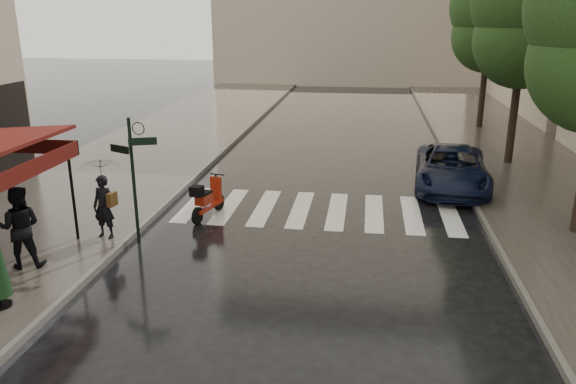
% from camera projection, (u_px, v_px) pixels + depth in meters
% --- Properties ---
extents(ground, '(120.00, 120.00, 0.00)m').
position_uv_depth(ground, '(138.00, 305.00, 10.82)').
color(ground, black).
rests_on(ground, ground).
extents(sidewalk_near, '(6.00, 60.00, 0.12)m').
position_uv_depth(sidewalk_near, '(148.00, 152.00, 22.73)').
color(sidewalk_near, '#38332D').
rests_on(sidewalk_near, ground).
extents(sidewalk_far, '(5.50, 60.00, 0.12)m').
position_uv_depth(sidewalk_far, '(529.00, 164.00, 20.77)').
color(sidewalk_far, '#38332D').
rests_on(sidewalk_far, ground).
extents(curb_near, '(0.12, 60.00, 0.16)m').
position_uv_depth(curb_near, '(221.00, 154.00, 22.32)').
color(curb_near, '#595651').
rests_on(curb_near, ground).
extents(curb_far, '(0.12, 60.00, 0.16)m').
position_uv_depth(curb_far, '(451.00, 161.00, 21.13)').
color(curb_far, '#595651').
rests_on(curb_far, ground).
extents(crosswalk, '(7.85, 3.20, 0.01)m').
position_uv_depth(crosswalk, '(319.00, 210.00, 16.09)').
color(crosswalk, silver).
rests_on(crosswalk, ground).
extents(signpost, '(1.17, 0.29, 3.10)m').
position_uv_depth(signpost, '(133.00, 171.00, 13.26)').
color(signpost, black).
rests_on(signpost, ground).
extents(tree_mid, '(3.80, 3.80, 8.34)m').
position_uv_depth(tree_mid, '(527.00, 7.00, 19.20)').
color(tree_mid, black).
rests_on(tree_mid, sidewalk_far).
extents(tree_far, '(3.80, 3.80, 8.16)m').
position_uv_depth(tree_far, '(491.00, 12.00, 25.82)').
color(tree_far, black).
rests_on(tree_far, sidewalk_far).
extents(pedestrian_with_umbrella, '(1.07, 1.08, 2.40)m').
position_uv_depth(pedestrian_with_umbrella, '(101.00, 175.00, 13.36)').
color(pedestrian_with_umbrella, black).
rests_on(pedestrian_with_umbrella, sidewalk_near).
extents(pedestrian_terrace, '(1.05, 0.93, 1.81)m').
position_uv_depth(pedestrian_terrace, '(20.00, 227.00, 11.97)').
color(pedestrian_terrace, black).
rests_on(pedestrian_terrace, sidewalk_near).
extents(scooter, '(0.67, 1.64, 1.09)m').
position_uv_depth(scooter, '(207.00, 200.00, 15.37)').
color(scooter, black).
rests_on(scooter, ground).
extents(parked_car, '(2.59, 4.93, 1.32)m').
position_uv_depth(parked_car, '(452.00, 168.00, 17.94)').
color(parked_car, black).
rests_on(parked_car, ground).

